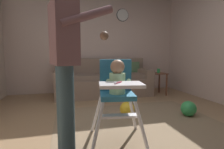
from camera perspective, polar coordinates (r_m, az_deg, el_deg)
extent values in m
cube|color=#9B7955|center=(2.38, 6.06, -18.80)|extent=(5.85, 6.83, 0.10)
cube|color=beige|center=(4.73, -5.11, 10.23)|extent=(5.05, 0.06, 2.55)
cube|color=#8E7558|center=(2.49, 10.02, -16.27)|extent=(2.30, 2.24, 0.01)
cube|color=#836B5B|center=(4.23, -2.67, -3.95)|extent=(2.17, 0.84, 0.40)
cube|color=#836B5B|center=(4.50, -3.55, 2.19)|extent=(2.17, 0.22, 0.46)
cube|color=#836B5B|center=(4.11, -16.43, -0.29)|extent=(0.20, 0.84, 0.20)
cube|color=#836B5B|center=(4.49, 9.84, 0.44)|extent=(0.20, 0.84, 0.20)
cube|color=#786456|center=(4.08, -9.07, -0.79)|extent=(0.87, 0.60, 0.11)
cube|color=#786456|center=(4.26, 3.68, -0.41)|extent=(0.87, 0.60, 0.11)
cube|color=#4C6B47|center=(4.59, 6.45, 1.87)|extent=(0.35, 0.18, 0.34)
cylinder|color=white|center=(1.83, -4.67, -16.61)|extent=(0.19, 0.15, 0.50)
cylinder|color=white|center=(1.89, 9.37, -15.94)|extent=(0.15, 0.19, 0.50)
cylinder|color=white|center=(2.24, -4.87, -12.21)|extent=(0.15, 0.19, 0.50)
cylinder|color=white|center=(2.29, 6.46, -11.83)|extent=(0.19, 0.15, 0.50)
cube|color=teal|center=(1.97, 1.60, -6.59)|extent=(0.41, 0.41, 0.05)
cube|color=teal|center=(2.08, 1.10, -0.14)|extent=(0.37, 0.12, 0.36)
cube|color=white|center=(1.65, 2.89, -3.27)|extent=(0.43, 0.32, 0.03)
cube|color=white|center=(1.92, 2.00, -13.00)|extent=(0.41, 0.16, 0.02)
cylinder|color=#AADDA4|center=(1.92, 1.69, -2.80)|extent=(0.19, 0.19, 0.22)
sphere|color=#997051|center=(1.89, 1.74, 2.46)|extent=(0.15, 0.15, 0.15)
cylinder|color=#AADDA4|center=(1.87, -1.35, -2.72)|extent=(0.07, 0.15, 0.10)
cylinder|color=#AADDA4|center=(1.90, 4.99, -2.61)|extent=(0.07, 0.15, 0.10)
cylinder|color=#CC384C|center=(1.65, 1.98, -2.57)|extent=(0.10, 0.10, 0.01)
cube|color=white|center=(1.59, 1.03, -2.57)|extent=(0.03, 0.03, 0.02)
cylinder|color=#324953|center=(1.74, -14.07, -11.42)|extent=(0.14, 0.14, 0.87)
cylinder|color=#324953|center=(1.86, -14.92, -10.34)|extent=(0.14, 0.14, 0.87)
cube|color=brown|center=(1.73, -15.18, 12.33)|extent=(0.28, 0.43, 0.56)
cylinder|color=brown|center=(1.63, -7.85, 17.91)|extent=(0.48, 0.18, 0.23)
sphere|color=brown|center=(1.66, -2.48, 12.13)|extent=(0.08, 0.08, 0.08)
cylinder|color=brown|center=(1.97, -16.66, 11.55)|extent=(0.07, 0.07, 0.51)
sphere|color=gold|center=(2.85, 4.84, -10.81)|extent=(0.23, 0.23, 0.23)
sphere|color=green|center=(3.10, 23.04, -9.87)|extent=(0.24, 0.24, 0.24)
cube|color=brown|center=(4.42, 13.95, 0.38)|extent=(0.40, 0.40, 0.02)
cylinder|color=brown|center=(4.23, 12.91, -3.42)|extent=(0.04, 0.04, 0.50)
cylinder|color=brown|center=(4.39, 16.86, -3.17)|extent=(0.04, 0.04, 0.50)
cylinder|color=brown|center=(4.53, 10.95, -2.73)|extent=(0.04, 0.04, 0.50)
cylinder|color=brown|center=(4.68, 14.72, -2.52)|extent=(0.04, 0.04, 0.50)
cylinder|color=green|center=(4.44, 14.51, 1.16)|extent=(0.07, 0.07, 0.10)
cylinder|color=white|center=(4.94, 3.39, 18.26)|extent=(0.30, 0.03, 0.30)
cylinder|color=black|center=(4.95, 3.34, 18.22)|extent=(0.32, 0.02, 0.32)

